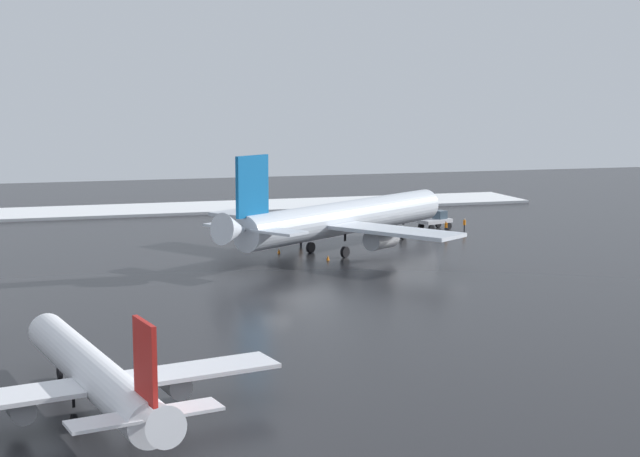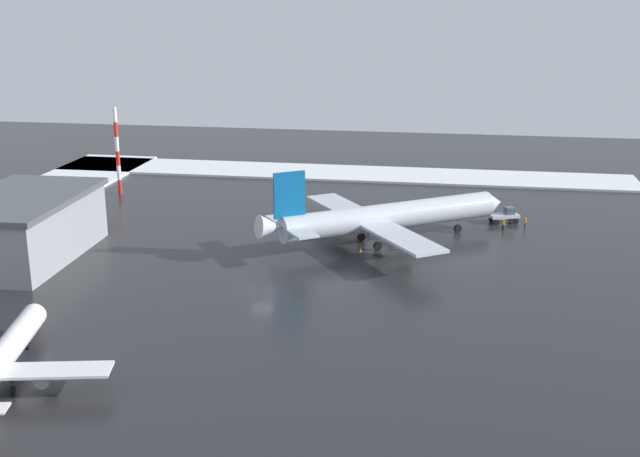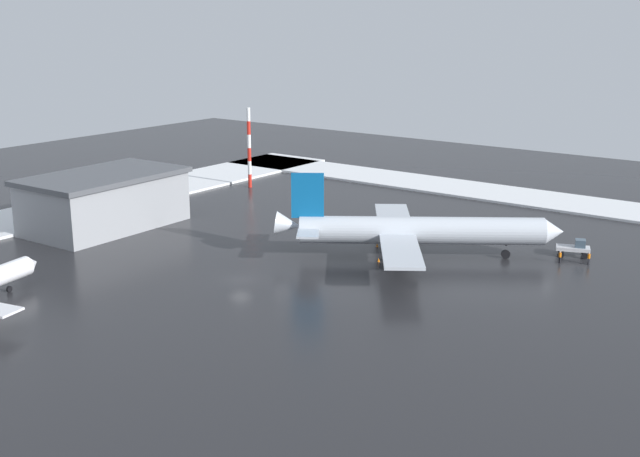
{
  "view_description": "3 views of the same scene",
  "coord_description": "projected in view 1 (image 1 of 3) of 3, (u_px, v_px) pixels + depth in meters",
  "views": [
    {
      "loc": [
        84.63,
        -20.96,
        18.79
      ],
      "look_at": [
        -14.04,
        8.27,
        4.06
      ],
      "focal_mm": 55.0,
      "sensor_mm": 36.0,
      "label": 1
    },
    {
      "loc": [
        89.8,
        22.27,
        35.0
      ],
      "look_at": [
        -16.55,
        4.48,
        3.35
      ],
      "focal_mm": 45.0,
      "sensor_mm": 36.0,
      "label": 2
    },
    {
      "loc": [
        72.8,
        66.7,
        33.09
      ],
      "look_at": [
        -14.05,
        2.43,
        4.22
      ],
      "focal_mm": 45.0,
      "sensor_mm": 36.0,
      "label": 3
    }
  ],
  "objects": [
    {
      "name": "snow_bank_left",
      "position": [
        173.0,
        209.0,
        152.45
      ],
      "size": [
        14.0,
        116.0,
        0.44
      ],
      "primitive_type": "cube",
      "color": "white",
      "rests_on": "ground_plane"
    },
    {
      "name": "airplane_foreground_jet",
      "position": [
        341.0,
        218.0,
        112.7
      ],
      "size": [
        30.28,
        35.19,
        12.02
      ],
      "rotation": [
        0.0,
        0.0,
        2.17
      ],
      "color": "silver",
      "rests_on": "ground_plane"
    },
    {
      "name": "ground_crew_mid_apron",
      "position": [
        464.0,
        224.0,
        129.89
      ],
      "size": [
        0.36,
        0.36,
        1.71
      ],
      "rotation": [
        0.0,
        0.0,
        1.22
      ],
      "color": "black",
      "rests_on": "ground_plane"
    },
    {
      "name": "traffic_cone_near_nose",
      "position": [
        279.0,
        251.0,
        112.68
      ],
      "size": [
        0.36,
        0.36,
        0.55
      ],
      "primitive_type": "cone",
      "color": "orange",
      "rests_on": "ground_plane"
    },
    {
      "name": "airplane_parked_starboard",
      "position": [
        93.0,
        373.0,
        56.44
      ],
      "size": [
        25.47,
        21.32,
        7.62
      ],
      "rotation": [
        0.0,
        0.0,
        3.35
      ],
      "color": "white",
      "rests_on": "ground_plane"
    },
    {
      "name": "ground_crew_by_nose_gear",
      "position": [
        446.0,
        227.0,
        127.3
      ],
      "size": [
        0.36,
        0.36,
        1.71
      ],
      "rotation": [
        0.0,
        0.0,
        2.54
      ],
      "color": "black",
      "rests_on": "ground_plane"
    },
    {
      "name": "pushback_tug",
      "position": [
        436.0,
        220.0,
        131.56
      ],
      "size": [
        3.74,
        5.09,
        2.5
      ],
      "rotation": [
        0.0,
        0.0,
        1.95
      ],
      "color": "silver",
      "rests_on": "ground_plane"
    },
    {
      "name": "ground_plane",
      "position": [
        277.0,
        297.0,
        88.89
      ],
      "size": [
        240.0,
        240.0,
        0.0
      ],
      "primitive_type": "plane",
      "color": "#232326"
    },
    {
      "name": "traffic_cone_mid_line",
      "position": [
        328.0,
        258.0,
        108.1
      ],
      "size": [
        0.36,
        0.36,
        0.55
      ],
      "primitive_type": "cone",
      "color": "orange",
      "rests_on": "ground_plane"
    },
    {
      "name": "ground_crew_beside_wing",
      "position": [
        301.0,
        237.0,
        118.37
      ],
      "size": [
        0.36,
        0.36,
        1.71
      ],
      "rotation": [
        0.0,
        0.0,
        2.0
      ],
      "color": "black",
      "rests_on": "ground_plane"
    }
  ]
}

